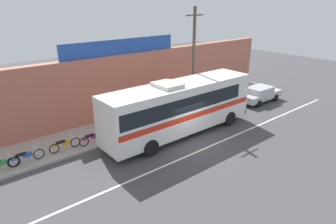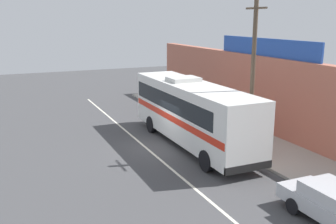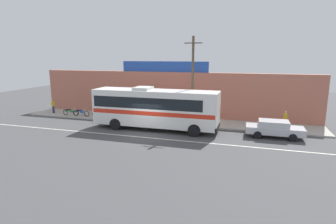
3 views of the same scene
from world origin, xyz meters
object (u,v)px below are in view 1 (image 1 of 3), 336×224
at_px(utility_pole, 193,62).
at_px(motorcycle_orange, 0,164).
at_px(motorcycle_red, 64,144).
at_px(motorcycle_green, 93,137).
at_px(pedestrian_far_left, 242,82).
at_px(motorcycle_purple, 25,156).
at_px(intercity_bus, 179,106).
at_px(parked_car, 260,94).
at_px(pedestrian_near_shop, 158,104).

xyz_separation_m(utility_pole, motorcycle_orange, (-13.46, 0.43, -3.73)).
relative_size(motorcycle_orange, motorcycle_red, 1.02).
xyz_separation_m(utility_pole, motorcycle_green, (-8.26, 0.28, -3.73)).
height_order(utility_pole, pedestrian_far_left, utility_pole).
bearing_deg(motorcycle_green, utility_pole, -1.96).
xyz_separation_m(motorcycle_purple, motorcycle_red, (2.21, 0.09, 0.00)).
xyz_separation_m(motorcycle_green, motorcycle_red, (-1.72, 0.27, 0.00)).
distance_m(motorcycle_purple, motorcycle_red, 2.22).
relative_size(intercity_bus, pedestrian_far_left, 7.02).
distance_m(intercity_bus, utility_pole, 4.19).
distance_m(parked_car, pedestrian_far_left, 3.01).
distance_m(parked_car, motorcycle_green, 15.40).
bearing_deg(utility_pole, motorcycle_purple, 177.86).
bearing_deg(motorcycle_purple, utility_pole, -2.14).
distance_m(utility_pole, motorcycle_red, 10.67).
distance_m(motorcycle_red, pedestrian_near_shop, 7.76).
relative_size(parked_car, motorcycle_green, 2.38).
relative_size(motorcycle_green, pedestrian_far_left, 1.18).
relative_size(utility_pole, pedestrian_far_left, 5.07).
distance_m(motorcycle_red, pedestrian_far_left, 18.13).
relative_size(motorcycle_green, motorcycle_red, 0.98).
distance_m(motorcycle_orange, motorcycle_red, 3.49).
bearing_deg(motorcycle_green, intercity_bus, -22.36).
distance_m(utility_pole, pedestrian_near_shop, 4.18).
bearing_deg(motorcycle_red, motorcycle_purple, -177.58).
relative_size(utility_pole, motorcycle_purple, 4.08).
bearing_deg(motorcycle_orange, pedestrian_far_left, 2.74).
relative_size(motorcycle_orange, motorcycle_purple, 0.98).
height_order(motorcycle_orange, motorcycle_purple, same).
distance_m(intercity_bus, pedestrian_far_left, 11.66).
height_order(intercity_bus, motorcycle_orange, intercity_bus).
relative_size(motorcycle_green, motorcycle_purple, 0.95).
xyz_separation_m(intercity_bus, motorcycle_green, (-5.26, 2.16, -1.50)).
height_order(utility_pole, motorcycle_red, utility_pole).
xyz_separation_m(parked_car, motorcycle_orange, (-20.52, 1.76, -0.17)).
bearing_deg(pedestrian_near_shop, intercity_bus, -102.26).
distance_m(motorcycle_orange, pedestrian_near_shop, 11.24).
xyz_separation_m(utility_pole, motorcycle_purple, (-12.19, 0.46, -3.73)).
bearing_deg(parked_car, motorcycle_green, 173.99).
height_order(motorcycle_purple, pedestrian_far_left, pedestrian_far_left).
height_order(intercity_bus, pedestrian_near_shop, intercity_bus).
xyz_separation_m(parked_car, pedestrian_far_left, (1.07, 2.79, 0.32)).
bearing_deg(intercity_bus, parked_car, 3.13).
distance_m(motorcycle_green, motorcycle_purple, 3.94).
bearing_deg(pedestrian_near_shop, motorcycle_green, -169.07).
relative_size(intercity_bus, motorcycle_orange, 5.75).
xyz_separation_m(parked_car, motorcycle_red, (-17.04, 1.88, -0.17)).
xyz_separation_m(motorcycle_orange, motorcycle_purple, (1.27, 0.02, 0.00)).
height_order(motorcycle_orange, pedestrian_near_shop, pedestrian_near_shop).
bearing_deg(intercity_bus, motorcycle_green, 157.64).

